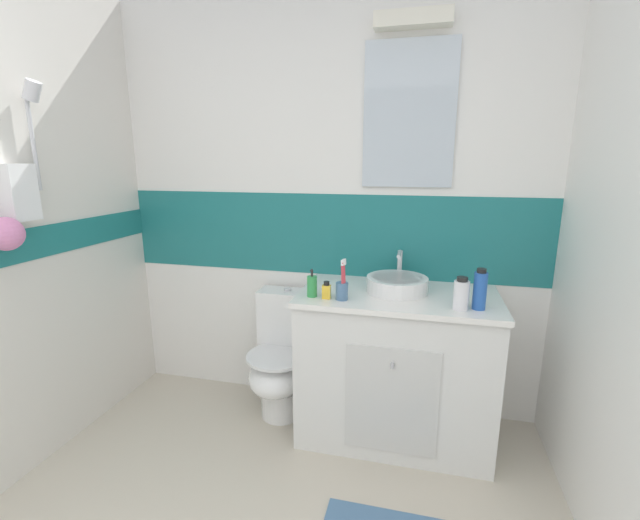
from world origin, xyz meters
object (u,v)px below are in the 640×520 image
at_px(soap_dispenser, 312,286).
at_px(perfume_flask_small, 327,290).
at_px(mouthwash_bottle, 461,294).
at_px(toothbrush_cup, 342,288).
at_px(shampoo_bottle_tall, 480,290).
at_px(toilet, 282,359).
at_px(sink_basin, 397,283).

bearing_deg(soap_dispenser, perfume_flask_small, -10.49).
bearing_deg(perfume_flask_small, mouthwash_bottle, -0.55).
height_order(toothbrush_cup, shampoo_bottle_tall, toothbrush_cup).
distance_m(toothbrush_cup, shampoo_bottle_tall, 0.67).
bearing_deg(toilet, shampoo_bottle_tall, -10.90).
distance_m(toilet, perfume_flask_small, 0.67).
distance_m(toilet, soap_dispenser, 0.64).
distance_m(toilet, shampoo_bottle_tall, 1.25).
xyz_separation_m(sink_basin, toilet, (-0.68, 0.02, -0.54)).
bearing_deg(perfume_flask_small, toilet, 145.57).
distance_m(toothbrush_cup, mouthwash_bottle, 0.58).
bearing_deg(shampoo_bottle_tall, mouthwash_bottle, -162.79).
distance_m(soap_dispenser, shampoo_bottle_tall, 0.83).
bearing_deg(toothbrush_cup, shampoo_bottle_tall, 1.66).
bearing_deg(shampoo_bottle_tall, perfume_flask_small, -178.44).
relative_size(toothbrush_cup, mouthwash_bottle, 1.34).
bearing_deg(sink_basin, perfume_flask_small, -148.42).
xyz_separation_m(soap_dispenser, mouthwash_bottle, (0.74, -0.02, 0.02)).
bearing_deg(mouthwash_bottle, soap_dispenser, 178.35).
relative_size(toilet, shampoo_bottle_tall, 3.85).
relative_size(sink_basin, soap_dispenser, 2.50).
bearing_deg(sink_basin, toothbrush_cup, -141.27).
relative_size(toilet, toothbrush_cup, 3.58).
bearing_deg(shampoo_bottle_tall, toothbrush_cup, -178.34).
relative_size(sink_basin, toilet, 0.49).
xyz_separation_m(toothbrush_cup, soap_dispenser, (-0.16, 0.01, -0.00)).
xyz_separation_m(soap_dispenser, shampoo_bottle_tall, (0.83, 0.01, 0.04)).
xyz_separation_m(soap_dispenser, perfume_flask_small, (0.08, -0.02, -0.01)).
relative_size(toilet, soap_dispenser, 5.14).
relative_size(sink_basin, toothbrush_cup, 1.74).
bearing_deg(soap_dispenser, shampoo_bottle_tall, 0.36).
bearing_deg(perfume_flask_small, shampoo_bottle_tall, 1.56).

